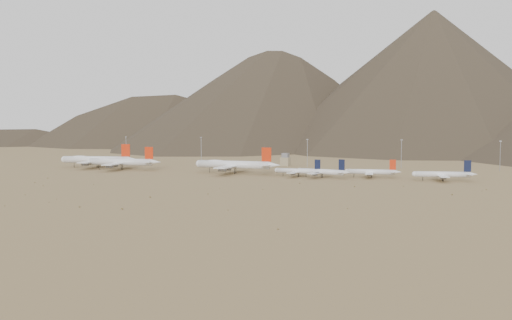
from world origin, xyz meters
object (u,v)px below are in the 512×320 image
at_px(widebody_west, 97,160).
at_px(widebody_east, 234,164).
at_px(narrowbody_b, 322,172).
at_px(control_tower, 285,160).
at_px(widebody_centre, 121,162).
at_px(narrowbody_a, 299,171).

relative_size(widebody_west, widebody_east, 0.98).
bearing_deg(narrowbody_b, control_tower, 134.22).
relative_size(widebody_west, widebody_centre, 1.06).
xyz_separation_m(narrowbody_a, control_tower, (-43.65, 94.74, 0.92)).
bearing_deg(control_tower, widebody_west, -150.79).
bearing_deg(widebody_centre, narrowbody_b, -11.96).
height_order(widebody_east, narrowbody_b, widebody_east).
height_order(narrowbody_a, narrowbody_b, narrowbody_b).
bearing_deg(widebody_east, narrowbody_b, -7.73).
distance_m(widebody_west, widebody_east, 138.41).
bearing_deg(widebody_east, control_tower, 78.97).
xyz_separation_m(widebody_centre, narrowbody_b, (179.74, -1.44, -2.25)).
distance_m(widebody_east, control_tower, 90.48).
xyz_separation_m(widebody_east, narrowbody_a, (56.20, -5.15, -2.99)).
xyz_separation_m(widebody_west, narrowbody_b, (213.03, -11.34, -2.74)).
relative_size(widebody_centre, widebody_east, 0.92).
bearing_deg(control_tower, widebody_east, -97.98).
height_order(widebody_west, control_tower, widebody_west).
distance_m(widebody_west, widebody_centre, 34.73).
xyz_separation_m(narrowbody_b, control_tower, (-62.17, 95.69, 0.66)).
bearing_deg(widebody_centre, widebody_west, 151.92).
bearing_deg(control_tower, widebody_centre, -141.28).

